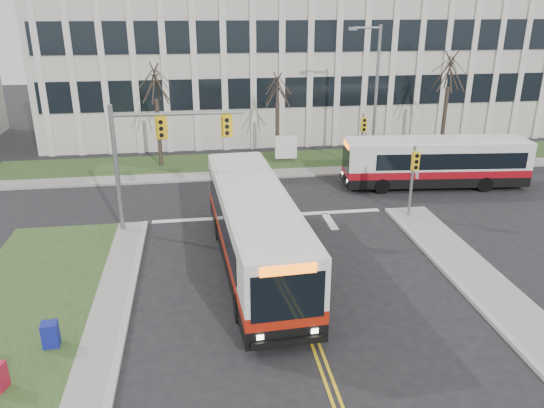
{
  "coord_description": "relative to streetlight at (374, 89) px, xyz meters",
  "views": [
    {
      "loc": [
        -3.48,
        -17.29,
        10.47
      ],
      "look_at": [
        -0.32,
        4.71,
        2.0
      ],
      "focal_mm": 35.0,
      "sensor_mm": 36.0,
      "label": 1
    }
  ],
  "objects": [
    {
      "name": "streetlight",
      "position": [
        0.0,
        0.0,
        0.0
      ],
      "size": [
        2.15,
        0.25,
        9.2
      ],
      "color": "slate",
      "rests_on": "ground"
    },
    {
      "name": "tree_mid",
      "position": [
        -6.03,
        2.0,
        -0.31
      ],
      "size": [
        1.8,
        1.8,
        6.82
      ],
      "color": "#42352B",
      "rests_on": "ground"
    },
    {
      "name": "newspaper_box_blue",
      "position": [
        -16.49,
        -18.29,
        -4.72
      ],
      "size": [
        0.54,
        0.49,
        0.95
      ],
      "primitive_type": "cube",
      "rotation": [
        0.0,
        0.0,
        0.08
      ],
      "color": "navy",
      "rests_on": "ground"
    },
    {
      "name": "mast_arm_signal",
      "position": [
        -13.65,
        -9.04,
        -0.94
      ],
      "size": [
        6.11,
        0.38,
        6.2
      ],
      "color": "slate",
      "rests_on": "ground"
    },
    {
      "name": "bus_cross",
      "position": [
        2.51,
        -4.71,
        -3.75
      ],
      "size": [
        11.0,
        3.31,
        2.89
      ],
      "primitive_type": null,
      "rotation": [
        0.0,
        0.0,
        -1.66
      ],
      "color": "silver",
      "rests_on": "ground"
    },
    {
      "name": "signal_pole_near",
      "position": [
        -0.83,
        -9.3,
        -2.69
      ],
      "size": [
        0.34,
        0.39,
        3.8
      ],
      "color": "slate",
      "rests_on": "ground"
    },
    {
      "name": "directory_sign",
      "position": [
        -5.53,
        1.3,
        -4.02
      ],
      "size": [
        1.5,
        0.12,
        2.0
      ],
      "color": "slate",
      "rests_on": "ground"
    },
    {
      "name": "office_building",
      "position": [
        -3.03,
        13.8,
        0.81
      ],
      "size": [
        40.0,
        16.0,
        12.0
      ],
      "primitive_type": "cube",
      "color": "beige",
      "rests_on": "ground"
    },
    {
      "name": "ground",
      "position": [
        -8.03,
        -16.2,
        -5.19
      ],
      "size": [
        120.0,
        120.0,
        0.0
      ],
      "primitive_type": "plane",
      "color": "black",
      "rests_on": "ground"
    },
    {
      "name": "building_lawn",
      "position": [
        -3.03,
        1.8,
        -5.13
      ],
      "size": [
        44.0,
        5.0,
        0.12
      ],
      "primitive_type": "cube",
      "color": "#2D491F",
      "rests_on": "ground"
    },
    {
      "name": "bus_main",
      "position": [
        -9.36,
        -13.55,
        -3.55
      ],
      "size": [
        3.32,
        12.45,
        3.29
      ],
      "primitive_type": null,
      "rotation": [
        0.0,
        0.0,
        0.05
      ],
      "color": "silver",
      "rests_on": "ground"
    },
    {
      "name": "sidewalk_cross",
      "position": [
        -3.03,
        -1.0,
        -5.12
      ],
      "size": [
        44.0,
        1.6,
        0.14
      ],
      "primitive_type": "cube",
      "color": "#9E9B93",
      "rests_on": "ground"
    },
    {
      "name": "sidewalk_west",
      "position": [
        -15.03,
        -21.2,
        -5.12
      ],
      "size": [
        1.2,
        26.0,
        0.14
      ],
      "primitive_type": "cube",
      "color": "#9E9B93",
      "rests_on": "ground"
    },
    {
      "name": "tree_left",
      "position": [
        -14.03,
        1.8,
        0.32
      ],
      "size": [
        1.8,
        1.8,
        7.7
      ],
      "color": "#42352B",
      "rests_on": "ground"
    },
    {
      "name": "signal_pole_far",
      "position": [
        -0.83,
        -0.8,
        -2.69
      ],
      "size": [
        0.34,
        0.39,
        3.8
      ],
      "color": "slate",
      "rests_on": "ground"
    },
    {
      "name": "tree_right",
      "position": [
        5.97,
        1.8,
        0.71
      ],
      "size": [
        1.8,
        1.8,
        8.25
      ],
      "color": "#42352B",
      "rests_on": "ground"
    }
  ]
}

